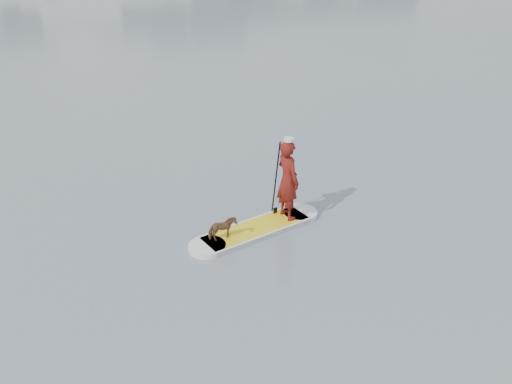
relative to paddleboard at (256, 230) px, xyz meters
name	(u,v)px	position (x,y,z in m)	size (l,w,h in m)	color
ground	(261,333)	(-1.32, -3.03, -0.06)	(140.00, 140.00, 0.00)	slate
paddleboard	(256,230)	(0.00, 0.00, 0.00)	(3.26, 1.22, 0.12)	yellow
paddler	(288,180)	(0.84, 0.14, 0.99)	(0.68, 0.44, 1.86)	maroon
white_cap	(289,140)	(0.84, 0.14, 1.95)	(0.22, 0.22, 0.07)	silver
dog	(222,229)	(-0.85, -0.14, 0.31)	(0.27, 0.60, 0.51)	brown
paddle	(276,187)	(0.67, 0.39, 0.74)	(0.10, 0.30, 2.00)	black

